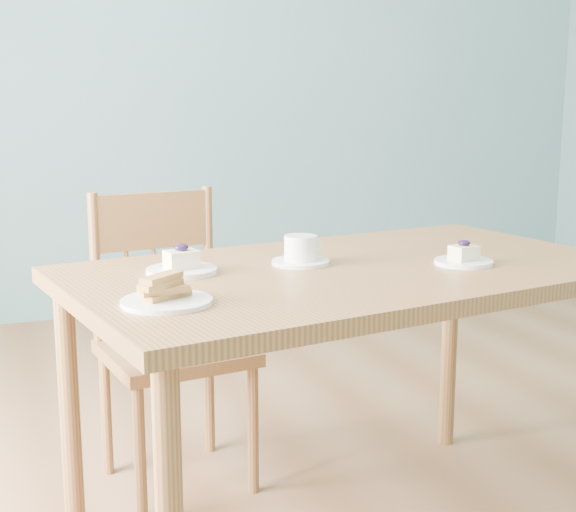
% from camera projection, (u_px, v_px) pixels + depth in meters
% --- Properties ---
extents(room, '(5.01, 5.01, 2.71)m').
position_uv_depth(room, '(424.00, 37.00, 2.12)').
color(room, '#936744').
rests_on(room, ground).
extents(dining_table, '(1.55, 1.05, 0.77)m').
position_uv_depth(dining_table, '(352.00, 295.00, 2.07)').
color(dining_table, olive).
rests_on(dining_table, ground).
extents(dining_chair, '(0.47, 0.45, 0.91)m').
position_uv_depth(dining_chair, '(171.00, 337.00, 2.48)').
color(dining_chair, olive).
rests_on(dining_chair, ground).
extents(cheesecake_plate_near, '(0.15, 0.15, 0.06)m').
position_uv_depth(cheesecake_plate_near, '(464.00, 258.00, 2.08)').
color(cheesecake_plate_near, white).
rests_on(cheesecake_plate_near, dining_table).
extents(cheesecake_plate_far, '(0.17, 0.17, 0.07)m').
position_uv_depth(cheesecake_plate_far, '(182.00, 266.00, 1.97)').
color(cheesecake_plate_far, white).
rests_on(cheesecake_plate_far, dining_table).
extents(coffee_cup, '(0.15, 0.15, 0.08)m').
position_uv_depth(coffee_cup, '(301.00, 252.00, 2.08)').
color(coffee_cup, white).
rests_on(coffee_cup, dining_table).
extents(biscotti_plate, '(0.19, 0.19, 0.06)m').
position_uv_depth(biscotti_plate, '(166.00, 295.00, 1.67)').
color(biscotti_plate, white).
rests_on(biscotti_plate, dining_table).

